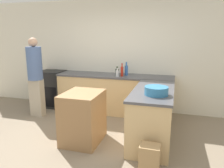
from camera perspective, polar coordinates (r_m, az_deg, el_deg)
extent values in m
plane|color=gray|center=(3.87, -6.78, -15.95)|extent=(14.00, 14.00, 0.00)
cube|color=silver|center=(5.45, 1.73, 7.42)|extent=(8.00, 0.06, 2.70)
cube|color=#D6B27A|center=(5.28, 0.69, -2.78)|extent=(2.72, 0.65, 0.88)
cube|color=#4C4C51|center=(5.17, 0.71, 2.16)|extent=(2.75, 0.68, 0.04)
cube|color=#D6B27A|center=(4.02, 10.56, -8.05)|extent=(0.66, 1.65, 0.88)
cube|color=#4C4C51|center=(3.88, 10.84, -1.65)|extent=(0.69, 1.68, 0.04)
cube|color=black|center=(5.98, -15.32, -1.19)|extent=(0.68, 0.60, 0.92)
cube|color=black|center=(5.76, -16.80, -3.22)|extent=(0.57, 0.01, 0.52)
cube|color=black|center=(5.88, -15.59, 3.24)|extent=(0.62, 0.55, 0.01)
cube|color=#997047|center=(3.89, -7.60, -8.63)|extent=(0.62, 0.77, 0.89)
cylinder|color=teal|center=(3.51, 11.50, -1.74)|extent=(0.37, 0.37, 0.13)
cylinder|color=#386BB7|center=(5.13, 3.75, 3.53)|extent=(0.08, 0.08, 0.22)
cylinder|color=#386BB7|center=(5.10, 3.77, 5.25)|extent=(0.04, 0.04, 0.09)
cylinder|color=black|center=(5.07, 1.38, 3.06)|extent=(0.09, 0.09, 0.15)
cylinder|color=black|center=(5.06, 1.39, 4.26)|extent=(0.04, 0.04, 0.06)
cylinder|color=silver|center=(4.95, 1.40, 2.74)|extent=(0.08, 0.08, 0.14)
cylinder|color=silver|center=(4.93, 1.41, 3.87)|extent=(0.03, 0.03, 0.05)
cylinder|color=red|center=(5.01, 2.63, 3.27)|extent=(0.06, 0.06, 0.21)
cylinder|color=red|center=(4.98, 2.64, 4.96)|extent=(0.03, 0.03, 0.08)
cube|color=#ADA38E|center=(5.34, -18.97, -3.42)|extent=(0.30, 0.18, 0.86)
cylinder|color=#4C6699|center=(5.19, -19.60, 5.09)|extent=(0.33, 0.33, 0.73)
sphere|color=tan|center=(5.15, -19.99, 10.23)|extent=(0.20, 0.20, 0.20)
cube|color=#A88456|center=(3.19, 9.78, -18.67)|extent=(0.28, 0.22, 0.40)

